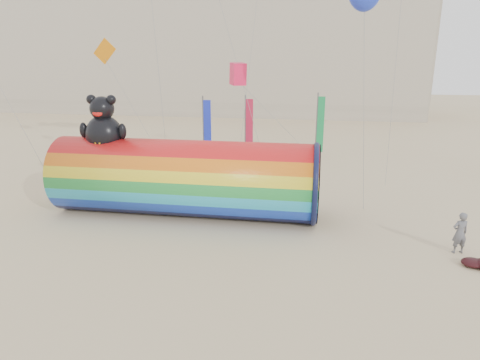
# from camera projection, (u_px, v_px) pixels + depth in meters

# --- Properties ---
(ground) EXTENTS (160.00, 160.00, 0.00)m
(ground) POSITION_uv_depth(u_px,v_px,m) (224.00, 239.00, 19.49)
(ground) COLOR #CCB58C
(ground) RESTS_ON ground
(hotel_building) EXTENTS (60.40, 15.40, 20.60)m
(hotel_building) POSITION_uv_depth(u_px,v_px,m) (205.00, 39.00, 61.98)
(hotel_building) COLOR #B7AD99
(hotel_building) RESTS_ON ground
(windsock_assembly) EXTENTS (13.54, 4.12, 6.24)m
(windsock_assembly) POSITION_uv_depth(u_px,v_px,m) (185.00, 176.00, 22.04)
(windsock_assembly) COLOR red
(windsock_assembly) RESTS_ON ground
(kite_handler) EXTENTS (0.75, 0.59, 1.82)m
(kite_handler) POSITION_uv_depth(u_px,v_px,m) (460.00, 233.00, 17.89)
(kite_handler) COLOR slate
(kite_handler) RESTS_ON ground
(festival_banners) EXTENTS (9.02, 4.32, 5.20)m
(festival_banners) POSITION_uv_depth(u_px,v_px,m) (260.00, 128.00, 33.07)
(festival_banners) COLOR #59595E
(festival_banners) RESTS_ON ground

